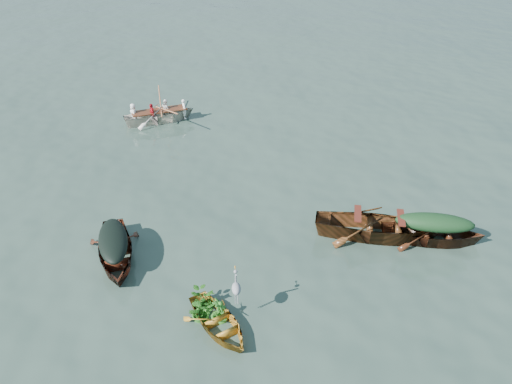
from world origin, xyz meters
TOP-DOWN VIEW (x-y plane):
  - ground at (0.00, 0.00)m, footprint 140.00×140.00m
  - yellow_dinghy at (-1.98, -2.86)m, footprint 2.30×2.91m
  - dark_covered_boat at (-4.75, 0.03)m, footprint 2.11×4.05m
  - green_tarp_boat at (4.38, -0.09)m, footprint 4.27×2.24m
  - open_wooden_boat at (2.85, 0.30)m, footprint 5.35×2.92m
  - rowed_boat at (-4.12, 9.68)m, footprint 4.58×2.46m
  - dark_tarp_cover at (-4.75, 0.03)m, footprint 1.16×2.23m
  - green_tarp_cover at (4.38, -0.09)m, footprint 2.35×1.23m
  - thwart_benches at (2.85, 0.30)m, footprint 2.72×1.61m
  - heron at (-1.52, -2.56)m, footprint 0.44×0.49m
  - dinghy_weeds at (-2.22, -2.37)m, footprint 1.04×1.12m
  - rowers at (-4.12, 9.68)m, footprint 3.28×1.97m
  - oars at (-4.12, 9.68)m, footprint 1.28×2.67m

SIDE VIEW (x-z plane):
  - ground at x=0.00m, z-range 0.00..0.00m
  - yellow_dinghy at x=-1.98m, z-range -0.35..0.35m
  - dark_covered_boat at x=-4.75m, z-range -0.49..0.49m
  - green_tarp_boat at x=4.38m, z-range -0.47..0.47m
  - open_wooden_boat at x=2.85m, z-range -0.62..0.62m
  - rowed_boat at x=-4.12m, z-range -0.52..0.52m
  - oars at x=-4.12m, z-range 0.52..0.58m
  - thwart_benches at x=2.85m, z-range 0.62..0.66m
  - dinghy_weeds at x=-2.22m, z-range 0.35..0.95m
  - dark_tarp_cover at x=-4.75m, z-range 0.49..0.89m
  - green_tarp_cover at x=4.38m, z-range 0.47..0.99m
  - heron at x=-1.52m, z-range 0.35..1.27m
  - rowers at x=-4.12m, z-range 0.52..1.28m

